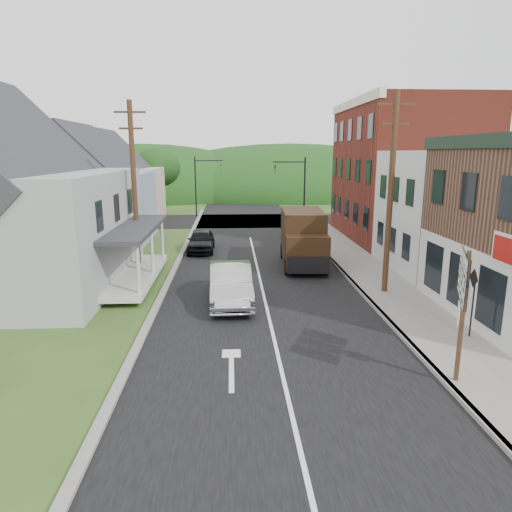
{
  "coord_description": "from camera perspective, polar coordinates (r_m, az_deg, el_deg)",
  "views": [
    {
      "loc": [
        -1.46,
        -16.38,
        6.42
      ],
      "look_at": [
        -0.44,
        2.09,
        2.2
      ],
      "focal_mm": 32.0,
      "sensor_mm": 36.0,
      "label": 1
    }
  ],
  "objects": [
    {
      "name": "ground",
      "position": [
        17.65,
        1.81,
        -8.48
      ],
      "size": [
        120.0,
        120.0,
        0.0
      ],
      "primitive_type": "plane",
      "color": "#2D4719",
      "rests_on": "ground"
    },
    {
      "name": "road",
      "position": [
        27.18,
        -0.01,
        -0.81
      ],
      "size": [
        9.0,
        90.0,
        0.02
      ],
      "primitive_type": "cube",
      "color": "black",
      "rests_on": "ground"
    },
    {
      "name": "cross_road",
      "position": [
        43.87,
        -1.24,
        4.43
      ],
      "size": [
        60.0,
        9.0,
        0.02
      ],
      "primitive_type": "cube",
      "color": "black",
      "rests_on": "ground"
    },
    {
      "name": "sidewalk_right",
      "position": [
        26.24,
        13.22,
        -1.49
      ],
      "size": [
        2.8,
        55.0,
        0.15
      ],
      "primitive_type": "cube",
      "color": "slate",
      "rests_on": "ground"
    },
    {
      "name": "curb_right",
      "position": [
        25.89,
        10.35,
        -1.54
      ],
      "size": [
        0.2,
        55.0,
        0.15
      ],
      "primitive_type": "cube",
      "color": "slate",
      "rests_on": "ground"
    },
    {
      "name": "curb_left",
      "position": [
        25.39,
        -10.29,
        -1.86
      ],
      "size": [
        0.3,
        55.0,
        0.12
      ],
      "primitive_type": "cube",
      "color": "slate",
      "rests_on": "ground"
    },
    {
      "name": "storefront_white",
      "position": [
        27.26,
        24.87,
        4.99
      ],
      "size": [
        8.0,
        7.0,
        6.5
      ],
      "primitive_type": "cube",
      "color": "silver",
      "rests_on": "ground"
    },
    {
      "name": "storefront_red",
      "position": [
        35.76,
        18.01,
        9.96
      ],
      "size": [
        8.0,
        12.0,
        10.0
      ],
      "primitive_type": "cube",
      "color": "maroon",
      "rests_on": "ground"
    },
    {
      "name": "house_gray",
      "position": [
        24.83,
        -28.46,
        6.26
      ],
      "size": [
        10.2,
        12.24,
        8.35
      ],
      "color": "#999B9E",
      "rests_on": "ground"
    },
    {
      "name": "house_blue",
      "position": [
        34.82,
        -19.24,
        7.65
      ],
      "size": [
        7.14,
        8.16,
        7.28
      ],
      "color": "#808FAF",
      "rests_on": "ground"
    },
    {
      "name": "house_cream",
      "position": [
        43.63,
        -16.67,
        8.74
      ],
      "size": [
        7.14,
        8.16,
        7.28
      ],
      "color": "#BFB294",
      "rests_on": "ground"
    },
    {
      "name": "utility_pole_right",
      "position": [
        21.17,
        16.47,
        7.55
      ],
      "size": [
        1.6,
        0.26,
        9.0
      ],
      "color": "#472D19",
      "rests_on": "ground"
    },
    {
      "name": "utility_pole_left",
      "position": [
        24.95,
        -14.98,
        8.37
      ],
      "size": [
        1.6,
        0.26,
        9.0
      ],
      "color": "#472D19",
      "rests_on": "ground"
    },
    {
      "name": "traffic_signal_right",
      "position": [
        40.38,
        5.1,
        9.02
      ],
      "size": [
        2.87,
        0.2,
        6.0
      ],
      "color": "black",
      "rests_on": "ground"
    },
    {
      "name": "traffic_signal_left",
      "position": [
        47.04,
        -6.73,
        9.52
      ],
      "size": [
        2.87,
        0.2,
        6.0
      ],
      "color": "black",
      "rests_on": "ground"
    },
    {
      "name": "tree_left_d",
      "position": [
        48.98,
        -12.25,
        10.77
      ],
      "size": [
        4.8,
        4.8,
        6.94
      ],
      "color": "#382616",
      "rests_on": "ground"
    },
    {
      "name": "forested_ridge",
      "position": [
        71.68,
        -2.01,
        7.7
      ],
      "size": [
        90.0,
        30.0,
        16.0
      ],
      "primitive_type": "ellipsoid",
      "color": "#12340F",
      "rests_on": "ground"
    },
    {
      "name": "silver_sedan",
      "position": [
        19.85,
        -3.18,
        -3.52
      ],
      "size": [
        1.91,
        5.09,
        1.66
      ],
      "primitive_type": "imported",
      "rotation": [
        0.0,
        0.0,
        0.03
      ],
      "color": "#B2B2B7",
      "rests_on": "ground"
    },
    {
      "name": "dark_sedan",
      "position": [
        30.31,
        -6.88,
        1.91
      ],
      "size": [
        1.7,
        4.21,
        1.43
      ],
      "primitive_type": "imported",
      "rotation": [
        0.0,
        0.0,
        -0.0
      ],
      "color": "black",
      "rests_on": "ground"
    },
    {
      "name": "delivery_van",
      "position": [
        26.21,
        5.92,
        2.18
      ],
      "size": [
        2.62,
        5.76,
        3.16
      ],
      "rotation": [
        0.0,
        0.0,
        -0.06
      ],
      "color": "black",
      "rests_on": "ground"
    },
    {
      "name": "route_sign_cluster",
      "position": [
        13.59,
        24.37,
        -4.79
      ],
      "size": [
        0.91,
        1.99,
        3.73
      ],
      "rotation": [
        0.0,
        0.0,
        -0.41
      ],
      "color": "#472D19",
      "rests_on": "sidewalk_right"
    },
    {
      "name": "warning_sign",
      "position": [
        17.28,
        25.51,
        -4.24
      ],
      "size": [
        0.13,
        0.67,
        2.44
      ],
      "rotation": [
        0.0,
        0.0,
        -0.09
      ],
      "color": "black",
      "rests_on": "sidewalk_right"
    }
  ]
}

